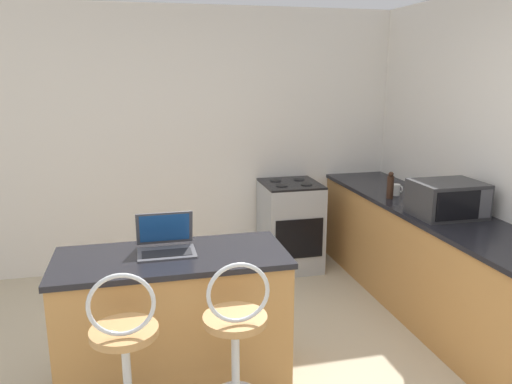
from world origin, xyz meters
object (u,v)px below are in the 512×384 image
(stove_range, at_px, (290,225))
(mug_white, at_px, (396,190))
(laptop, at_px, (166,242))
(microwave, at_px, (447,199))
(bar_stool_far, at_px, (236,356))
(bar_stool_near, at_px, (127,371))
(pepper_mill, at_px, (390,186))
(storage_jar, at_px, (437,189))

(stove_range, height_order, mug_white, mug_white)
(laptop, bearing_deg, microwave, 7.37)
(bar_stool_far, bearing_deg, microwave, 26.81)
(bar_stool_near, distance_m, stove_range, 2.83)
(bar_stool_near, distance_m, pepper_mill, 2.76)
(storage_jar, bearing_deg, bar_stool_near, -151.96)
(storage_jar, bearing_deg, laptop, -162.53)
(pepper_mill, relative_size, mug_white, 2.36)
(laptop, height_order, pepper_mill, pepper_mill)
(laptop, relative_size, storage_jar, 1.95)
(bar_stool_far, relative_size, stove_range, 1.18)
(microwave, bearing_deg, bar_stool_far, -153.19)
(bar_stool_near, xyz_separation_m, storage_jar, (2.62, 1.40, 0.47))
(bar_stool_near, height_order, mug_white, bar_stool_near)
(microwave, height_order, mug_white, microwave)
(stove_range, distance_m, pepper_mill, 1.18)
(pepper_mill, bearing_deg, microwave, -75.52)
(bar_stool_far, relative_size, microwave, 2.11)
(bar_stool_far, xyz_separation_m, storage_jar, (2.06, 1.40, 0.47))
(stove_range, relative_size, pepper_mill, 3.77)
(pepper_mill, bearing_deg, stove_range, 129.10)
(bar_stool_near, bearing_deg, storage_jar, 28.04)
(laptop, bearing_deg, bar_stool_far, -64.65)
(bar_stool_near, bearing_deg, microwave, 21.16)
(pepper_mill, height_order, mug_white, pepper_mill)
(storage_jar, relative_size, mug_white, 1.78)
(pepper_mill, bearing_deg, bar_stool_near, -145.73)
(stove_range, xyz_separation_m, storage_jar, (1.03, -0.94, 0.54))
(bar_stool_near, height_order, microwave, microwave)
(bar_stool_near, bearing_deg, bar_stool_far, 0.00)
(bar_stool_far, xyz_separation_m, pepper_mill, (1.68, 1.53, 0.50))
(laptop, distance_m, stove_range, 2.21)
(bar_stool_near, relative_size, microwave, 2.11)
(bar_stool_near, height_order, bar_stool_far, same)
(bar_stool_near, relative_size, stove_range, 1.18)
(laptop, distance_m, storage_jar, 2.49)
(stove_range, xyz_separation_m, pepper_mill, (0.66, -0.81, 0.56))
(bar_stool_far, bearing_deg, stove_range, 66.22)
(bar_stool_far, bearing_deg, mug_white, 42.11)
(bar_stool_far, bearing_deg, pepper_mill, 42.26)
(laptop, bearing_deg, mug_white, 24.76)
(bar_stool_near, distance_m, microwave, 2.63)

